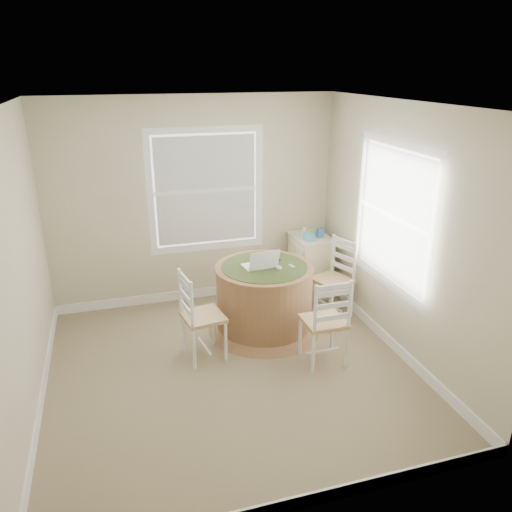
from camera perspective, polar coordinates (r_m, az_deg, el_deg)
name	(u,v)px	position (r m, az deg, el deg)	size (l,w,h in m)	color
room	(241,243)	(4.81, -1.67, 1.46)	(3.64, 3.64, 2.64)	#937E5D
round_table	(264,296)	(5.73, 0.94, -4.58)	(1.29, 1.29, 0.80)	brown
chair_left	(203,316)	(5.23, -6.07, -6.85)	(0.42, 0.40, 0.95)	white
chair_near	(324,321)	(5.16, 7.79, -7.35)	(0.42, 0.40, 0.95)	white
chair_right	(332,280)	(6.11, 8.69, -2.71)	(0.42, 0.40, 0.95)	white
laptop	(260,264)	(5.55, 0.50, -0.97)	(0.38, 0.35, 0.24)	white
mouse	(279,267)	(5.54, 2.63, -1.32)	(0.06, 0.10, 0.03)	white
phone	(292,266)	(5.60, 4.09, -1.18)	(0.04, 0.09, 0.02)	#B7BABF
keys	(277,260)	(5.75, 2.45, -0.50)	(0.06, 0.05, 0.03)	black
corner_chest	(310,265)	(6.70, 6.18, -1.03)	(0.48, 0.63, 0.81)	beige
tissue_box	(309,237)	(6.38, 6.04, 2.18)	(0.12, 0.12, 0.10)	#529CBD
box_yellow	(313,233)	(6.60, 6.52, 2.63)	(0.15, 0.10, 0.06)	#AABE43
box_blue	(321,233)	(6.52, 7.40, 2.64)	(0.08, 0.08, 0.12)	#375DA6
cup_cream	(304,230)	(6.64, 5.53, 2.93)	(0.07, 0.07, 0.09)	beige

